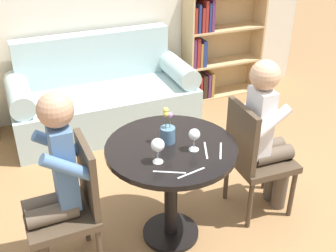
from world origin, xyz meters
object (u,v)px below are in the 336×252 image
wine_glass_right (194,135)px  flower_vase (167,132)px  bookshelf_right (213,47)px  chair_right (254,155)px  person_left (53,185)px  wine_glass_left (158,146)px  person_right (267,134)px  couch (103,99)px  chair_left (71,204)px

wine_glass_right → flower_vase: bearing=127.6°
bookshelf_right → chair_right: bookshelf_right is taller
person_left → wine_glass_left: (0.61, -0.13, 0.20)m
chair_right → wine_glass_left: 0.90m
person_right → flower_vase: (-0.75, 0.04, 0.17)m
wine_glass_left → wine_glass_right: wine_glass_left is taller
flower_vase → bookshelf_right: bearing=54.6°
chair_right → flower_vase: (-0.66, 0.03, 0.32)m
chair_right → wine_glass_right: bearing=104.6°
person_right → flower_vase: bearing=89.6°
couch → bookshelf_right: (1.39, 0.27, 0.28)m
bookshelf_right → chair_left: 2.88m
chair_left → flower_vase: bearing=94.2°
bookshelf_right → wine_glass_right: bookshelf_right is taller
bookshelf_right → person_left: (-2.14, -2.01, 0.08)m
person_left → wine_glass_right: bearing=83.3°
person_left → chair_left: bearing=90.5°
person_left → wine_glass_left: size_ratio=7.73×
chair_left → chair_right: 1.33m
wine_glass_right → couch: bearing=93.5°
person_left → wine_glass_right: person_left is taller
bookshelf_right → couch: bearing=-169.0°
person_right → flower_vase: person_right is taller
wine_glass_right → flower_vase: 0.19m
bookshelf_right → chair_left: bookshelf_right is taller
chair_left → chair_right: size_ratio=1.00×
chair_left → flower_vase: (0.66, 0.06, 0.32)m
chair_left → chair_right: (1.33, 0.03, 0.00)m
person_left → couch: bearing=156.0°
chair_right → couch: bearing=23.3°
couch → flower_vase: bearing=-90.1°
wine_glass_left → chair_left: bearing=165.7°
chair_left → flower_vase: flower_vase is taller
chair_right → wine_glass_right: (-0.55, -0.12, 0.36)m
chair_right → wine_glass_right: size_ratio=6.10×
couch → wine_glass_right: couch is taller
person_right → person_left: bearing=93.1°
couch → chair_left: 1.87m
wine_glass_left → bookshelf_right: bearing=54.4°
couch → person_left: 1.93m
bookshelf_right → wine_glass_right: bearing=-121.2°
bookshelf_right → wine_glass_right: (-1.28, -2.11, 0.26)m
person_right → bookshelf_right: bearing=-15.5°
chair_right → person_left: (-1.41, -0.03, 0.17)m
chair_right → person_left: bearing=93.4°
chair_right → person_left: size_ratio=0.73×
couch → wine_glass_left: bearing=-94.4°
person_left → person_right: size_ratio=1.02×
bookshelf_right → person_right: (-0.64, -1.99, 0.06)m
person_right → wine_glass_left: (-0.90, -0.15, 0.21)m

